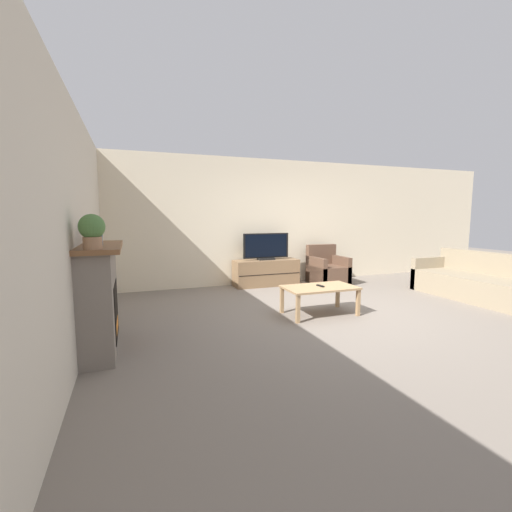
{
  "coord_description": "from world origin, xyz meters",
  "views": [
    {
      "loc": [
        -2.98,
        -4.37,
        1.49
      ],
      "look_at": [
        -1.12,
        0.69,
        0.85
      ],
      "focal_mm": 24.0,
      "sensor_mm": 36.0,
      "label": 1
    }
  ],
  "objects": [
    {
      "name": "ground_plane",
      "position": [
        0.0,
        0.0,
        0.0
      ],
      "size": [
        24.0,
        24.0,
        0.0
      ],
      "primitive_type": "plane",
      "color": "slate"
    },
    {
      "name": "tv_stand",
      "position": [
        -0.29,
        2.33,
        0.28
      ],
      "size": [
        1.39,
        0.48,
        0.55
      ],
      "color": "brown",
      "rests_on": "ground"
    },
    {
      "name": "mantel_vase_centre_left",
      "position": [
        -3.32,
        -0.4,
        1.29
      ],
      "size": [
        0.11,
        0.11,
        0.26
      ],
      "color": "#385670",
      "rests_on": "fireplace"
    },
    {
      "name": "mantel_clock",
      "position": [
        -3.32,
        -0.17,
        1.25
      ],
      "size": [
        0.08,
        0.11,
        0.15
      ],
      "color": "brown",
      "rests_on": "fireplace"
    },
    {
      "name": "potted_plant",
      "position": [
        -3.32,
        -0.86,
        1.35
      ],
      "size": [
        0.24,
        0.24,
        0.33
      ],
      "color": "#936B4C",
      "rests_on": "fireplace"
    },
    {
      "name": "fireplace",
      "position": [
        -3.33,
        -0.3,
        0.6
      ],
      "size": [
        0.45,
        1.32,
        1.17
      ],
      "color": "slate",
      "rests_on": "ground"
    },
    {
      "name": "coffee_table",
      "position": [
        -0.34,
        0.03,
        0.38
      ],
      "size": [
        1.08,
        0.61,
        0.43
      ],
      "color": "#A37F56",
      "rests_on": "ground"
    },
    {
      "name": "wall_back",
      "position": [
        0.0,
        2.63,
        1.35
      ],
      "size": [
        12.0,
        0.06,
        2.7
      ],
      "color": "beige",
      "rests_on": "ground"
    },
    {
      "name": "couch",
      "position": [
        2.84,
        -0.2,
        0.27
      ],
      "size": [
        0.93,
        2.35,
        0.82
      ],
      "color": "gray",
      "rests_on": "ground"
    },
    {
      "name": "tv",
      "position": [
        -0.29,
        2.33,
        0.82
      ],
      "size": [
        1.02,
        0.18,
        0.57
      ],
      "color": "black",
      "rests_on": "tv_stand"
    },
    {
      "name": "armchair",
      "position": [
        1.04,
        2.05,
        0.28
      ],
      "size": [
        0.7,
        0.76,
        0.84
      ],
      "color": "brown",
      "rests_on": "ground"
    },
    {
      "name": "wall_left",
      "position": [
        -3.53,
        0.0,
        1.35
      ],
      "size": [
        0.06,
        12.0,
        2.7
      ],
      "color": "beige",
      "rests_on": "ground"
    },
    {
      "name": "remote",
      "position": [
        -0.33,
        0.03,
        0.44
      ],
      "size": [
        0.06,
        0.15,
        0.02
      ],
      "rotation": [
        0.0,
        0.0,
        0.13
      ],
      "color": "black",
      "rests_on": "coffee_table"
    },
    {
      "name": "mantel_vase_left",
      "position": [
        -3.32,
        -0.7,
        1.3
      ],
      "size": [
        0.11,
        0.11,
        0.26
      ],
      "color": "beige",
      "rests_on": "fireplace"
    }
  ]
}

